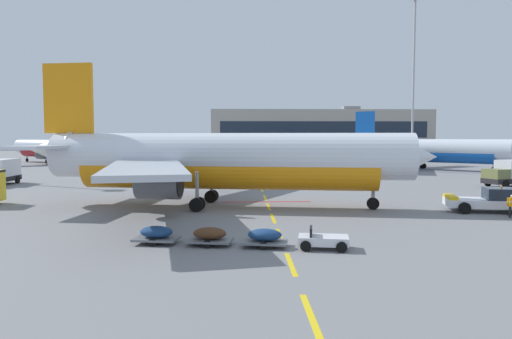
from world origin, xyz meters
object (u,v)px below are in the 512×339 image
at_px(apron_light_mast_far, 414,65).
at_px(ground_power_truck, 0,172).
at_px(baggage_train, 238,236).
at_px(ground_crew_worker, 512,205).
at_px(airliner_mid_left, 426,150).
at_px(catering_truck, 512,173).
at_px(airliner_far_center, 54,148).
at_px(pushback_tug, 490,200).
at_px(airliner_foreground, 221,160).

bearing_deg(apron_light_mast_far, ground_power_truck, -160.23).
distance_m(baggage_train, ground_crew_worker, 21.47).
height_order(ground_power_truck, apron_light_mast_far, apron_light_mast_far).
xyz_separation_m(airliner_mid_left, ground_crew_worker, (-13.69, -50.18, -2.54)).
xyz_separation_m(ground_crew_worker, apron_light_mast_far, (9.56, 46.10, 17.04)).
bearing_deg(catering_truck, apron_light_mast_far, 96.87).
bearing_deg(catering_truck, airliner_far_center, 145.00).
bearing_deg(pushback_tug, airliner_far_center, 131.12).
xyz_separation_m(pushback_tug, baggage_train, (-19.67, -10.97, -0.37)).
bearing_deg(ground_power_truck, apron_light_mast_far, 19.77).
xyz_separation_m(airliner_foreground, ground_power_truck, (-27.93, 18.88, -2.30)).
distance_m(airliner_mid_left, ground_power_truck, 67.83).
relative_size(pushback_tug, catering_truck, 0.88).
xyz_separation_m(airliner_foreground, pushback_tug, (21.16, -3.32, -3.05)).
xyz_separation_m(ground_power_truck, ground_crew_worker, (49.25, -24.97, -0.67)).
bearing_deg(airliner_far_center, airliner_mid_left, -17.13).
bearing_deg(ground_power_truck, ground_crew_worker, -26.88).
bearing_deg(apron_light_mast_far, pushback_tug, -102.64).
bearing_deg(airliner_mid_left, catering_truck, -92.28).
bearing_deg(catering_truck, ground_crew_worker, -120.42).
distance_m(pushback_tug, catering_truck, 22.54).
bearing_deg(baggage_train, catering_truck, 42.41).
height_order(airliner_foreground, airliner_mid_left, airliner_foreground).
bearing_deg(airliner_foreground, airliner_far_center, 121.04).
height_order(airliner_mid_left, apron_light_mast_far, apron_light_mast_far).
xyz_separation_m(airliner_far_center, baggage_train, (42.05, -81.68, -2.86)).
distance_m(airliner_foreground, baggage_train, 14.77).
bearing_deg(airliner_foreground, pushback_tug, -8.93).
height_order(airliner_far_center, ground_crew_worker, airliner_far_center).
distance_m(airliner_far_center, baggage_train, 91.91).
relative_size(airliner_far_center, ground_crew_worker, 16.09).
bearing_deg(pushback_tug, catering_truck, 55.67).
xyz_separation_m(catering_truck, ground_crew_worker, (-12.54, -21.37, -0.67)).
relative_size(airliner_foreground, catering_truck, 4.70).
bearing_deg(pushback_tug, ground_power_truck, 155.66).
relative_size(airliner_mid_left, baggage_train, 2.34).
height_order(catering_truck, baggage_train, catering_truck).
height_order(airliner_mid_left, catering_truck, airliner_mid_left).
xyz_separation_m(pushback_tug, airliner_far_center, (-61.72, 70.71, 2.50)).
height_order(pushback_tug, airliner_far_center, airliner_far_center).
distance_m(baggage_train, apron_light_mast_far, 64.18).
bearing_deg(apron_light_mast_far, airliner_foreground, -127.66).
relative_size(airliner_mid_left, apron_light_mast_far, 0.92).
relative_size(pushback_tug, airliner_mid_left, 0.24).
bearing_deg(ground_crew_worker, apron_light_mast_far, 78.28).
xyz_separation_m(airliner_mid_left, airliner_far_center, (-75.57, 23.30, -0.11)).
height_order(airliner_foreground, ground_power_truck, airliner_foreground).
distance_m(airliner_far_center, catering_truck, 90.87).
distance_m(airliner_foreground, airliner_far_center, 78.65).
bearing_deg(catering_truck, pushback_tug, -124.33).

